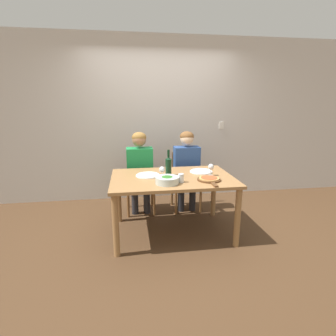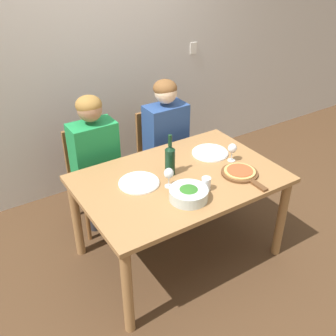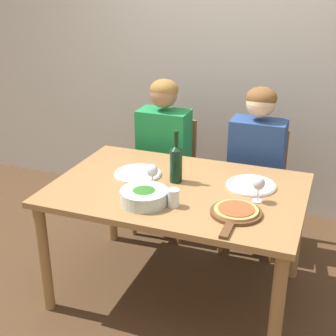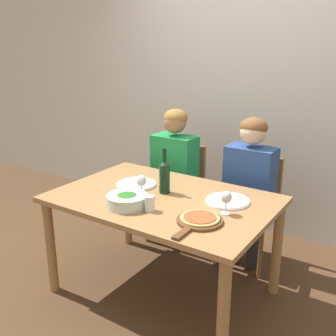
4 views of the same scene
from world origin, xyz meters
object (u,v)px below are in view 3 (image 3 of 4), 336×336
Objects in this scene: dinner_plate_right at (251,185)px; chair_right at (257,183)px; wine_glass_left at (152,172)px; wine_glass_right at (259,185)px; pizza_on_board at (236,212)px; wine_bottle at (176,162)px; person_man at (256,156)px; dinner_plate_left at (138,173)px; water_tumbler at (173,198)px; chair_left at (168,170)px; broccoli_bowl at (144,196)px; person_woman at (163,144)px.

chair_right is at bearing 96.27° from dinner_plate_right.
wine_glass_right is at bearing 3.91° from wine_glass_left.
wine_bottle is at bearing 146.54° from pizza_on_board.
person_man reaches higher than dinner_plate_right.
wine_bottle is 2.16× the size of wine_glass_right.
pizza_on_board is at bearing -91.01° from dinner_plate_right.
pizza_on_board is (0.70, -0.30, 0.01)m from dinner_plate_left.
chair_right is 2.95× the size of dinner_plate_left.
dinner_plate_left is at bearing 177.92° from wine_bottle.
dinner_plate_right is 2.97× the size of water_tumbler.
chair_left is 0.90m from wine_bottle.
chair_left is 3.28× the size of broccoli_bowl.
person_woman is 4.58× the size of broccoli_bowl.
chair_left is 1.00× the size of chair_right.
chair_left is 2.11× the size of pizza_on_board.
dinner_plate_left is at bearing -130.93° from chair_right.
wine_glass_right is 0.48m from water_tumbler.
wine_bottle is (-0.38, -0.64, 0.14)m from person_man.
wine_glass_left is at bearing -118.33° from chair_right.
chair_left is at bearing 95.61° from dinner_plate_left.
dinner_plate_left is 0.72× the size of pizza_on_board.
broccoli_bowl reaches higher than dinner_plate_right.
dinner_plate_right is (0.78, -0.66, 0.28)m from chair_left.
dinner_plate_left is 0.24m from wine_glass_left.
dinner_plate_left is at bearing 137.59° from wine_glass_left.
dinner_plate_left and dinner_plate_right have the same top height.
person_man is 0.89m from dinner_plate_left.
dinner_plate_right is at bearing 48.94° from water_tumbler.
dinner_plate_left is at bearing -84.39° from chair_left.
chair_right is 1.14m from water_tumbler.
chair_right is (0.71, 0.00, 0.00)m from chair_left.
broccoli_bowl is (0.27, -1.08, 0.31)m from chair_left.
wine_bottle is at bearing -116.85° from chair_right.
person_woman is 1.21m from pizza_on_board.
chair_right is 0.28m from person_man.
person_woman is 1.01m from broccoli_bowl.
wine_bottle is 0.29m from dinner_plate_left.
wine_glass_left is (0.23, -0.77, 0.12)m from person_woman.
dinner_plate_right is (0.78, -0.55, 0.02)m from person_woman.
wine_glass_left is 0.27m from water_tumbler.
dinner_plate_left is 1.00× the size of dinner_plate_right.
pizza_on_board reaches higher than dinner_plate_right.
dinner_plate_left is at bearing -173.72° from dinner_plate_right.
person_woman is at bearing 180.00° from person_man.
wine_glass_right is (0.78, -0.10, 0.10)m from dinner_plate_left.
pizza_on_board is at bearing 3.81° from water_tumbler.
dinner_plate_left is at bearing 137.84° from water_tumbler.
person_man is at bearing -90.00° from chair_right.
chair_right is 5.82× the size of wine_glass_left.
chair_left is 2.70× the size of wine_bottle.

